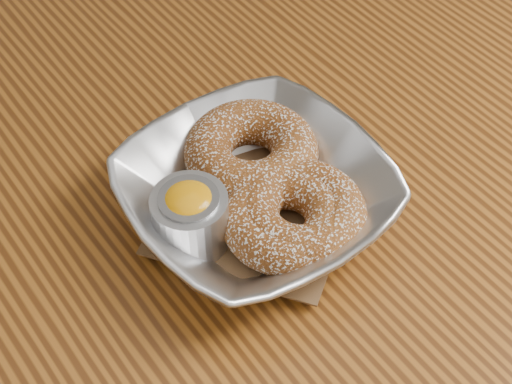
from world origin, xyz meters
TOP-DOWN VIEW (x-y plane):
  - table at (0.00, 0.00)m, footprint 1.20×0.80m
  - serving_bowl at (-0.02, -0.03)m, footprint 0.20×0.20m
  - parchment at (-0.02, -0.03)m, footprint 0.20×0.20m
  - donut_back at (0.01, 0.01)m, footprint 0.14×0.14m
  - donut_front at (-0.01, -0.06)m, footprint 0.12×0.12m
  - donut_extra at (-0.00, -0.07)m, footprint 0.11×0.11m
  - ramekin at (-0.07, -0.03)m, footprint 0.06×0.06m

SIDE VIEW (x-z plane):
  - table at x=0.00m, z-range 0.28..1.03m
  - parchment at x=-0.02m, z-range 0.76..0.76m
  - serving_bowl at x=-0.02m, z-range 0.75..0.80m
  - donut_front at x=-0.01m, z-range 0.76..0.80m
  - donut_extra at x=0.00m, z-range 0.76..0.80m
  - donut_back at x=0.01m, z-range 0.76..0.80m
  - ramekin at x=-0.07m, z-range 0.76..0.81m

